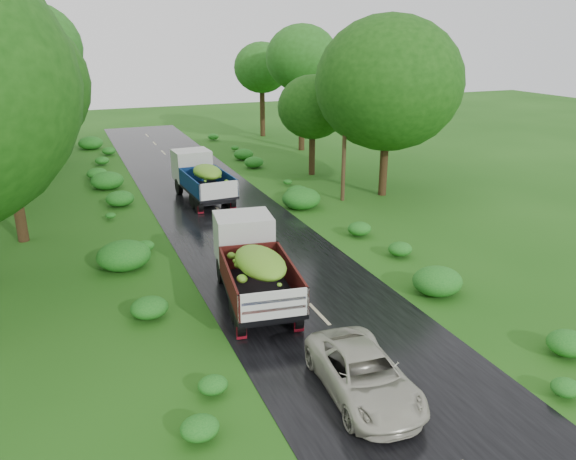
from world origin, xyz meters
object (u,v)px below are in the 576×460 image
utility_pole (345,124)px  truck_near (253,261)px  car (364,374)px  truck_far (201,175)px

utility_pole → truck_near: bearing=-142.7°
truck_near → car: 6.39m
truck_near → truck_far: 12.68m
car → utility_pole: utility_pole is taller
truck_far → car: 18.93m
car → utility_pole: size_ratio=0.52×
truck_near → truck_far: truck_near is taller
truck_near → utility_pole: 12.97m
truck_far → truck_near: bearing=-98.9°
truck_near → utility_pole: utility_pole is taller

